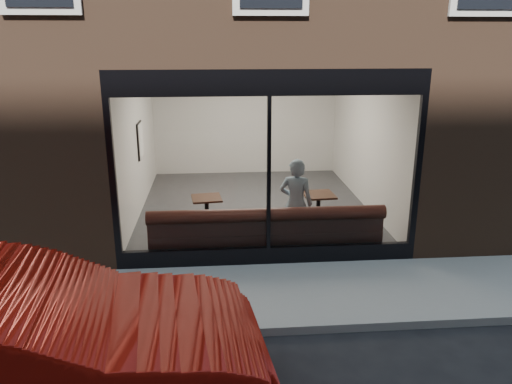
{
  "coord_description": "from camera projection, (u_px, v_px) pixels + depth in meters",
  "views": [
    {
      "loc": [
        -0.84,
        -5.6,
        3.64
      ],
      "look_at": [
        -0.18,
        2.4,
        1.16
      ],
      "focal_mm": 35.0,
      "sensor_mm": 36.0,
      "label": 1
    }
  ],
  "objects": [
    {
      "name": "storefront_header",
      "position": [
        269.0,
        82.0,
        7.54
      ],
      "size": [
        5.0,
        0.1,
        0.4
      ],
      "primitive_type": "cube",
      "color": "black",
      "rests_on": "host_building_upper"
    },
    {
      "name": "banquette",
      "position": [
        266.0,
        242.0,
        8.74
      ],
      "size": [
        4.0,
        0.55,
        0.45
      ],
      "primitive_type": "cube",
      "color": "#3D1D16",
      "rests_on": "cafe_floor"
    },
    {
      "name": "cafe_wall_right",
      "position": [
        367.0,
        135.0,
        10.96
      ],
      "size": [
        0.0,
        6.0,
        6.0
      ],
      "primitive_type": "plane",
      "rotation": [
        1.57,
        0.0,
        -1.57
      ],
      "color": "silver",
      "rests_on": "ground"
    },
    {
      "name": "storefront_mullion",
      "position": [
        269.0,
        175.0,
        7.97
      ],
      "size": [
        0.06,
        0.1,
        2.5
      ],
      "primitive_type": "cube",
      "color": "black",
      "rests_on": "storefront_kick"
    },
    {
      "name": "cafe_ceiling",
      "position": [
        254.0,
        61.0,
        10.29
      ],
      "size": [
        6.0,
        6.0,
        0.0
      ],
      "primitive_type": "plane",
      "rotation": [
        3.14,
        0.0,
        0.0
      ],
      "color": "white",
      "rests_on": "host_building_upper"
    },
    {
      "name": "host_building_backfill",
      "position": [
        240.0,
        103.0,
        16.47
      ],
      "size": [
        5.0,
        6.0,
        3.2
      ],
      "primitive_type": "cube",
      "color": "brown",
      "rests_on": "ground"
    },
    {
      "name": "ground",
      "position": [
        285.0,
        331.0,
        6.47
      ],
      "size": [
        120.0,
        120.0,
        0.0
      ],
      "primitive_type": "plane",
      "color": "black",
      "rests_on": "ground"
    },
    {
      "name": "host_building_pier_right",
      "position": [
        379.0,
        115.0,
        13.92
      ],
      "size": [
        2.5,
        12.0,
        3.2
      ],
      "primitive_type": "cube",
      "color": "brown",
      "rests_on": "ground"
    },
    {
      "name": "cafe_wall_back",
      "position": [
        245.0,
        116.0,
        13.61
      ],
      "size": [
        5.0,
        0.0,
        5.0
      ],
      "primitive_type": "plane",
      "rotation": [
        1.57,
        0.0,
        0.0
      ],
      "color": "silver",
      "rests_on": "ground"
    },
    {
      "name": "kerb_near",
      "position": [
        285.0,
        329.0,
        6.41
      ],
      "size": [
        40.0,
        0.1,
        0.12
      ],
      "primitive_type": "cube",
      "color": "gray",
      "rests_on": "ground"
    },
    {
      "name": "storefront_kick",
      "position": [
        268.0,
        255.0,
        8.38
      ],
      "size": [
        5.0,
        0.1,
        0.3
      ],
      "primitive_type": "cube",
      "color": "black",
      "rests_on": "ground"
    },
    {
      "name": "sidewalk_near",
      "position": [
        276.0,
        293.0,
        7.42
      ],
      "size": [
        40.0,
        2.0,
        0.01
      ],
      "primitive_type": "cube",
      "color": "gray",
      "rests_on": "ground"
    },
    {
      "name": "cafe_floor",
      "position": [
        254.0,
        206.0,
        11.23
      ],
      "size": [
        6.0,
        6.0,
        0.0
      ],
      "primitive_type": "plane",
      "color": "#2D2D30",
      "rests_on": "ground"
    },
    {
      "name": "wall_poster",
      "position": [
        141.0,
        140.0,
        10.81
      ],
      "size": [
        0.02,
        0.55,
        0.73
      ],
      "primitive_type": "cube",
      "color": "white",
      "rests_on": "cafe_wall_left"
    },
    {
      "name": "host_building_pier_left",
      "position": [
        105.0,
        118.0,
        13.32
      ],
      "size": [
        2.5,
        12.0,
        3.2
      ],
      "primitive_type": "cube",
      "color": "brown",
      "rests_on": "ground"
    },
    {
      "name": "cafe_wall_left",
      "position": [
        137.0,
        139.0,
        10.56
      ],
      "size": [
        0.0,
        6.0,
        6.0
      ],
      "primitive_type": "plane",
      "rotation": [
        1.57,
        0.0,
        1.57
      ],
      "color": "silver",
      "rests_on": "ground"
    },
    {
      "name": "cafe_table_left",
      "position": [
        206.0,
        198.0,
        9.45
      ],
      "size": [
        0.61,
        0.61,
        0.04
      ],
      "primitive_type": "cube",
      "rotation": [
        0.0,
        0.0,
        0.12
      ],
      "color": "black",
      "rests_on": "cafe_floor"
    },
    {
      "name": "person",
      "position": [
        296.0,
        203.0,
        8.9
      ],
      "size": [
        0.69,
        0.56,
        1.64
      ],
      "primitive_type": "imported",
      "rotation": [
        0.0,
        0.0,
        2.82
      ],
      "color": "#89A4B8",
      "rests_on": "cafe_floor"
    },
    {
      "name": "storefront_glass",
      "position": [
        269.0,
        175.0,
        7.94
      ],
      "size": [
        4.8,
        0.0,
        4.8
      ],
      "primitive_type": "plane",
      "rotation": [
        1.57,
        0.0,
        0.0
      ],
      "color": "white",
      "rests_on": "storefront_kick"
    },
    {
      "name": "cafe_chair_right",
      "position": [
        289.0,
        213.0,
        10.13
      ],
      "size": [
        0.46,
        0.46,
        0.04
      ],
      "primitive_type": "cube",
      "rotation": [
        0.0,
        0.0,
        3.4
      ],
      "color": "black",
      "rests_on": "cafe_floor"
    },
    {
      "name": "cafe_table_right",
      "position": [
        319.0,
        195.0,
        9.65
      ],
      "size": [
        0.63,
        0.63,
        0.04
      ],
      "primitive_type": "cube",
      "rotation": [
        0.0,
        0.0,
        0.07
      ],
      "color": "black",
      "rests_on": "cafe_floor"
    }
  ]
}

